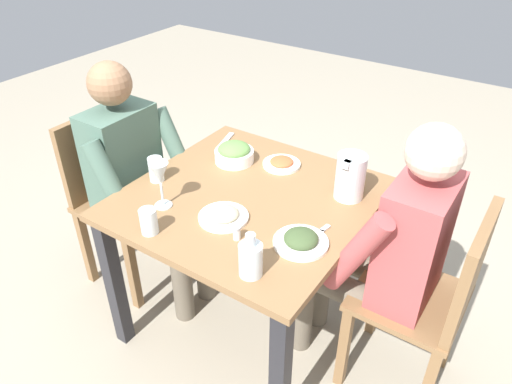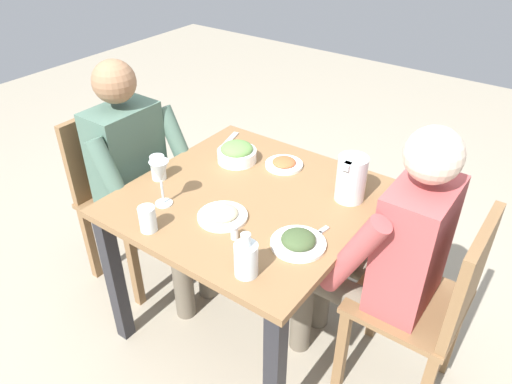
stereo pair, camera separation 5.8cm
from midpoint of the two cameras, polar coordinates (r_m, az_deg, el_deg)
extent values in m
plane|color=#9E937F|center=(2.46, 0.01, -14.70)|extent=(8.00, 8.00, 0.00)
cube|color=olive|center=(1.98, 0.01, -0.81)|extent=(0.95, 0.95, 0.03)
cube|color=#232328|center=(1.82, 3.19, -21.18)|extent=(0.06, 0.06, 0.70)
cube|color=#232328|center=(2.35, 14.60, -6.83)|extent=(0.06, 0.06, 0.70)
cube|color=#232328|center=(2.22, -15.61, -9.96)|extent=(0.06, 0.06, 0.70)
cube|color=#232328|center=(2.68, -2.01, -0.14)|extent=(0.06, 0.06, 0.70)
cube|color=olive|center=(2.26, 22.94, -15.32)|extent=(0.04, 0.04, 0.45)
cube|color=olive|center=(2.08, 10.93, -17.88)|extent=(0.04, 0.04, 0.45)
cube|color=olive|center=(2.30, 14.81, -12.22)|extent=(0.04, 0.04, 0.45)
cube|color=olive|center=(1.99, 18.37, -12.21)|extent=(0.40, 0.40, 0.03)
cube|color=olive|center=(1.83, 24.89, -9.25)|extent=(0.38, 0.04, 0.42)
cube|color=olive|center=(2.82, -13.12, -2.31)|extent=(0.04, 0.04, 0.45)
cube|color=olive|center=(2.66, -18.46, -5.73)|extent=(0.04, 0.04, 0.45)
cube|color=olive|center=(2.61, -8.03, -4.92)|extent=(0.04, 0.04, 0.45)
cube|color=olive|center=(2.44, -13.50, -8.86)|extent=(0.04, 0.04, 0.45)
cube|color=olive|center=(2.49, -13.99, -1.08)|extent=(0.40, 0.40, 0.03)
cube|color=olive|center=(2.50, -17.44, 4.52)|extent=(0.38, 0.04, 0.42)
cube|color=#B24C4C|center=(1.82, 18.93, -6.05)|extent=(0.32, 0.20, 0.50)
sphere|color=beige|center=(1.63, 21.28, 4.09)|extent=(0.19, 0.19, 0.19)
cylinder|color=#665B4C|center=(1.99, 11.42, -11.68)|extent=(0.11, 0.38, 0.11)
cylinder|color=#665B4C|center=(2.19, 6.24, -13.57)|extent=(0.10, 0.10, 0.47)
cylinder|color=#B24C4C|center=(1.69, 12.34, -7.33)|extent=(0.08, 0.23, 0.37)
cylinder|color=#665B4C|center=(2.10, 13.49, -8.92)|extent=(0.11, 0.38, 0.11)
cylinder|color=#665B4C|center=(2.30, 8.45, -10.98)|extent=(0.10, 0.10, 0.47)
cylinder|color=#B24C4C|center=(2.00, 17.28, -1.05)|extent=(0.08, 0.23, 0.37)
cube|color=#4C6B5B|center=(2.33, -14.36, 3.99)|extent=(0.32, 0.20, 0.50)
sphere|color=#936B4C|center=(2.18, -15.72, 12.48)|extent=(0.19, 0.19, 0.19)
cylinder|color=#665B4C|center=(2.40, -8.93, -2.27)|extent=(0.11, 0.38, 0.11)
cylinder|color=#665B4C|center=(2.42, -5.22, -7.80)|extent=(0.10, 0.10, 0.47)
cylinder|color=#4C6B5B|center=(2.34, -8.53, 5.56)|extent=(0.08, 0.23, 0.37)
cylinder|color=#665B4C|center=(2.31, -11.83, -4.24)|extent=(0.11, 0.38, 0.11)
cylinder|color=#665B4C|center=(2.33, -7.96, -10.00)|extent=(0.10, 0.10, 0.47)
cylinder|color=#4C6B5B|center=(2.12, -15.92, 1.30)|extent=(0.08, 0.23, 0.37)
cylinder|color=silver|center=(1.95, 12.04, 1.56)|extent=(0.12, 0.12, 0.19)
cube|color=silver|center=(2.00, 13.00, 2.71)|extent=(0.02, 0.02, 0.11)
cube|color=silver|center=(1.86, 11.62, 3.02)|extent=(0.04, 0.03, 0.02)
cylinder|color=white|center=(2.21, -1.52, 4.34)|extent=(0.18, 0.18, 0.05)
ellipsoid|color=#608E47|center=(2.19, -1.54, 5.15)|extent=(0.15, 0.15, 0.06)
cylinder|color=white|center=(1.85, -3.09, -2.91)|extent=(0.19, 0.19, 0.01)
ellipsoid|color=#B7AD89|center=(1.84, -3.11, -2.51)|extent=(0.12, 0.12, 0.04)
cylinder|color=white|center=(1.73, 5.98, -6.10)|extent=(0.20, 0.20, 0.01)
ellipsoid|color=#3D512D|center=(1.71, 6.01, -5.62)|extent=(0.12, 0.12, 0.05)
cylinder|color=white|center=(2.18, 4.09, 3.23)|extent=(0.17, 0.17, 0.01)
ellipsoid|color=#CC5B33|center=(2.17, 4.10, 3.55)|extent=(0.11, 0.11, 0.03)
cylinder|color=silver|center=(1.80, -11.82, -3.14)|extent=(0.06, 0.06, 0.10)
cylinder|color=silver|center=(2.10, -10.75, 2.86)|extent=(0.06, 0.06, 0.11)
cylinder|color=silver|center=(2.10, 12.15, 2.42)|extent=(0.06, 0.06, 0.09)
cylinder|color=silver|center=(1.95, -10.02, -1.33)|extent=(0.07, 0.07, 0.01)
cylinder|color=silver|center=(1.92, -10.17, -0.03)|extent=(0.01, 0.01, 0.10)
cone|color=silver|center=(1.87, -10.45, 2.39)|extent=(0.08, 0.08, 0.09)
cylinder|color=silver|center=(1.57, -0.13, -8.02)|extent=(0.08, 0.08, 0.12)
cylinder|color=gold|center=(1.59, -0.13, -8.67)|extent=(0.07, 0.07, 0.07)
cylinder|color=silver|center=(1.52, -0.13, -5.71)|extent=(0.03, 0.03, 0.04)
cylinder|color=white|center=(1.74, -1.61, -4.94)|extent=(0.03, 0.03, 0.04)
cylinder|color=#B2B2B7|center=(1.72, -1.63, -4.24)|extent=(0.03, 0.03, 0.01)
cube|color=silver|center=(2.39, -2.45, 6.16)|extent=(0.17, 0.07, 0.01)
cube|color=silver|center=(1.76, 7.52, -5.44)|extent=(0.19, 0.05, 0.01)
cube|color=silver|center=(1.73, 7.67, -6.32)|extent=(0.17, 0.06, 0.01)
camera|label=1|loc=(0.03, -89.13, 0.57)|focal=33.78mm
camera|label=2|loc=(0.03, 90.87, -0.57)|focal=33.78mm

